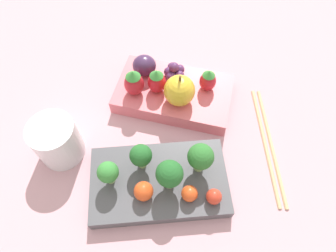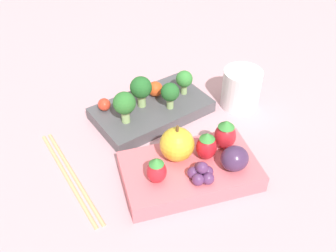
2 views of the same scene
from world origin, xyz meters
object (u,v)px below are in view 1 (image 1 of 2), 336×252
at_px(bento_box_savoury, 161,182).
at_px(cherry_tomato_0, 214,197).
at_px(broccoli_floret_0, 201,157).
at_px(strawberry_2, 157,81).
at_px(chopsticks_pair, 268,141).
at_px(strawberry_1, 208,80).
at_px(bento_box_fruit, 174,94).
at_px(broccoli_floret_3, 108,173).
at_px(broccoli_floret_2, 169,174).
at_px(plum, 144,66).
at_px(cherry_tomato_2, 190,193).
at_px(strawberry_0, 134,83).
at_px(drinking_cup, 57,141).
at_px(apple, 179,91).
at_px(cherry_tomato_1, 144,191).
at_px(grape_cluster, 174,71).
at_px(broccoli_floret_1, 141,156).

height_order(bento_box_savoury, cherry_tomato_0, cherry_tomato_0).
height_order(broccoli_floret_0, strawberry_2, broccoli_floret_0).
bearing_deg(chopsticks_pair, strawberry_1, -38.17).
height_order(bento_box_fruit, broccoli_floret_3, broccoli_floret_3).
xyz_separation_m(broccoli_floret_0, cherry_tomato_0, (-0.02, 0.05, -0.02)).
height_order(broccoli_floret_2, plum, broccoli_floret_2).
relative_size(broccoli_floret_0, cherry_tomato_2, 2.45).
xyz_separation_m(broccoli_floret_3, strawberry_0, (-0.01, -0.15, 0.00)).
xyz_separation_m(cherry_tomato_0, drinking_cup, (0.23, -0.07, 0.00)).
height_order(bento_box_savoury, apple, apple).
height_order(strawberry_2, chopsticks_pair, strawberry_2).
xyz_separation_m(broccoli_floret_0, broccoli_floret_3, (0.12, 0.03, -0.01)).
xyz_separation_m(broccoli_floret_2, cherry_tomato_1, (0.03, 0.02, -0.02)).
bearing_deg(cherry_tomato_1, apple, -103.55).
xyz_separation_m(cherry_tomato_2, strawberry_0, (0.10, -0.17, 0.02)).
height_order(bento_box_savoury, drinking_cup, drinking_cup).
bearing_deg(grape_cluster, broccoli_floret_1, 78.33).
relative_size(cherry_tomato_1, strawberry_1, 0.65).
xyz_separation_m(broccoli_floret_2, chopsticks_pair, (-0.15, -0.09, -0.05)).
height_order(broccoli_floret_1, drinking_cup, drinking_cup).
bearing_deg(chopsticks_pair, plum, -26.83).
bearing_deg(cherry_tomato_2, cherry_tomato_0, 177.20).
height_order(grape_cluster, chopsticks_pair, grape_cluster).
bearing_deg(broccoli_floret_1, strawberry_1, -122.23).
height_order(cherry_tomato_2, strawberry_1, strawberry_1).
bearing_deg(broccoli_floret_0, drinking_cup, -5.57).
height_order(broccoli_floret_2, strawberry_2, broccoli_floret_2).
xyz_separation_m(grape_cluster, chopsticks_pair, (-0.16, 0.10, -0.03)).
distance_m(bento_box_fruit, cherry_tomato_2, 0.18).
distance_m(broccoli_floret_1, broccoli_floret_3, 0.05).
xyz_separation_m(bento_box_fruit, cherry_tomato_0, (-0.07, 0.18, 0.02)).
distance_m(broccoli_floret_2, chopsticks_pair, 0.19).
distance_m(broccoli_floret_1, broccoli_floret_2, 0.05).
bearing_deg(broccoli_floret_0, apple, -72.92).
bearing_deg(bento_box_fruit, strawberry_0, 10.16).
height_order(strawberry_1, chopsticks_pair, strawberry_1).
distance_m(drinking_cup, chopsticks_pair, 0.33).
relative_size(strawberry_0, plum, 1.24).
bearing_deg(broccoli_floret_3, broccoli_floret_0, -166.70).
bearing_deg(broccoli_floret_1, cherry_tomato_0, 157.20).
xyz_separation_m(broccoli_floret_2, broccoli_floret_3, (0.08, 0.00, -0.01)).
bearing_deg(chopsticks_pair, cherry_tomato_2, 40.61).
xyz_separation_m(broccoli_floret_2, strawberry_1, (-0.05, -0.17, -0.01)).
relative_size(broccoli_floret_1, broccoli_floret_3, 1.07).
distance_m(bento_box_savoury, broccoli_floret_2, 0.05).
bearing_deg(strawberry_2, grape_cluster, -128.14).
xyz_separation_m(apple, drinking_cup, (0.18, 0.09, -0.02)).
xyz_separation_m(cherry_tomato_2, plum, (0.09, -0.21, 0.01)).
xyz_separation_m(drinking_cup, chopsticks_pair, (-0.32, -0.04, -0.03)).
bearing_deg(broccoli_floret_3, strawberry_1, -127.60).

